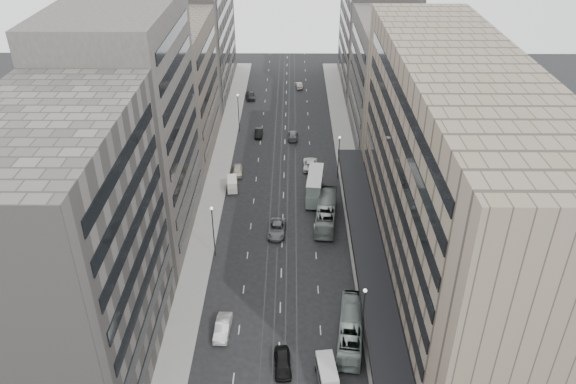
{
  "coord_description": "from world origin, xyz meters",
  "views": [
    {
      "loc": [
        1.39,
        -53.32,
        49.88
      ],
      "look_at": [
        0.84,
        20.52,
        5.68
      ],
      "focal_mm": 35.0,
      "sensor_mm": 36.0,
      "label": 1
    }
  ],
  "objects_px": {
    "sedan_1": "(223,328)",
    "vw_microbus": "(327,373)",
    "panel_van": "(232,184)",
    "sedan_0": "(283,363)",
    "double_decker": "(315,186)",
    "bus_near": "(351,329)",
    "sedan_2": "(277,229)",
    "bus_far": "(326,212)"
  },
  "relations": [
    {
      "from": "bus_far",
      "to": "vw_microbus",
      "type": "distance_m",
      "value": 31.92
    },
    {
      "from": "sedan_1",
      "to": "sedan_2",
      "type": "bearing_deg",
      "value": 76.88
    },
    {
      "from": "bus_near",
      "to": "panel_van",
      "type": "xyz_separation_m",
      "value": [
        -17.38,
        34.86,
        -0.32
      ]
    },
    {
      "from": "double_decker",
      "to": "sedan_1",
      "type": "bearing_deg",
      "value": -105.22
    },
    {
      "from": "vw_microbus",
      "to": "panel_van",
      "type": "height_order",
      "value": "vw_microbus"
    },
    {
      "from": "panel_van",
      "to": "sedan_2",
      "type": "relative_size",
      "value": 0.68
    },
    {
      "from": "double_decker",
      "to": "sedan_2",
      "type": "bearing_deg",
      "value": -114.82
    },
    {
      "from": "vw_microbus",
      "to": "sedan_1",
      "type": "bearing_deg",
      "value": 142.25
    },
    {
      "from": "panel_van",
      "to": "sedan_2",
      "type": "height_order",
      "value": "panel_van"
    },
    {
      "from": "bus_near",
      "to": "double_decker",
      "type": "height_order",
      "value": "double_decker"
    },
    {
      "from": "double_decker",
      "to": "vw_microbus",
      "type": "bearing_deg",
      "value": -83.87
    },
    {
      "from": "sedan_1",
      "to": "vw_microbus",
      "type": "bearing_deg",
      "value": -27.9
    },
    {
      "from": "bus_near",
      "to": "bus_far",
      "type": "xyz_separation_m",
      "value": [
        -1.62,
        25.45,
        0.11
      ]
    },
    {
      "from": "vw_microbus",
      "to": "sedan_0",
      "type": "xyz_separation_m",
      "value": [
        -4.89,
        1.88,
        -0.57
      ]
    },
    {
      "from": "double_decker",
      "to": "sedan_0",
      "type": "height_order",
      "value": "double_decker"
    },
    {
      "from": "panel_van",
      "to": "sedan_0",
      "type": "bearing_deg",
      "value": -83.03
    },
    {
      "from": "sedan_1",
      "to": "sedan_2",
      "type": "height_order",
      "value": "sedan_1"
    },
    {
      "from": "bus_far",
      "to": "vw_microbus",
      "type": "xyz_separation_m",
      "value": [
        -1.54,
        -31.88,
        -0.32
      ]
    },
    {
      "from": "double_decker",
      "to": "vw_microbus",
      "type": "height_order",
      "value": "double_decker"
    },
    {
      "from": "double_decker",
      "to": "sedan_1",
      "type": "distance_m",
      "value": 33.67
    },
    {
      "from": "sedan_1",
      "to": "sedan_2",
      "type": "xyz_separation_m",
      "value": [
        6.08,
        21.11,
        -0.03
      ]
    },
    {
      "from": "vw_microbus",
      "to": "bus_near",
      "type": "bearing_deg",
      "value": 56.91
    },
    {
      "from": "double_decker",
      "to": "sedan_2",
      "type": "distance_m",
      "value": 12.04
    },
    {
      "from": "double_decker",
      "to": "sedan_0",
      "type": "xyz_separation_m",
      "value": [
        -4.83,
        -36.77,
        -1.71
      ]
    },
    {
      "from": "panel_van",
      "to": "sedan_1",
      "type": "height_order",
      "value": "panel_van"
    },
    {
      "from": "bus_far",
      "to": "sedan_1",
      "type": "bearing_deg",
      "value": 66.85
    },
    {
      "from": "panel_van",
      "to": "sedan_0",
      "type": "distance_m",
      "value": 40.5
    },
    {
      "from": "double_decker",
      "to": "panel_van",
      "type": "relative_size",
      "value": 2.28
    },
    {
      "from": "bus_far",
      "to": "vw_microbus",
      "type": "bearing_deg",
      "value": 93.39
    },
    {
      "from": "sedan_0",
      "to": "sedan_1",
      "type": "distance_m",
      "value": 9.16
    },
    {
      "from": "sedan_0",
      "to": "sedan_2",
      "type": "height_order",
      "value": "sedan_0"
    },
    {
      "from": "vw_microbus",
      "to": "sedan_2",
      "type": "relative_size",
      "value": 0.85
    },
    {
      "from": "bus_far",
      "to": "double_decker",
      "type": "height_order",
      "value": "double_decker"
    },
    {
      "from": "sedan_0",
      "to": "sedan_2",
      "type": "distance_m",
      "value": 26.58
    },
    {
      "from": "sedan_0",
      "to": "sedan_2",
      "type": "relative_size",
      "value": 0.85
    },
    {
      "from": "panel_van",
      "to": "sedan_0",
      "type": "xyz_separation_m",
      "value": [
        9.33,
        -39.41,
        -0.47
      ]
    },
    {
      "from": "bus_near",
      "to": "sedan_2",
      "type": "distance_m",
      "value": 23.91
    },
    {
      "from": "double_decker",
      "to": "panel_van",
      "type": "distance_m",
      "value": 14.46
    },
    {
      "from": "bus_far",
      "to": "double_decker",
      "type": "bearing_deg",
      "value": -70.61
    },
    {
      "from": "sedan_1",
      "to": "sedan_2",
      "type": "relative_size",
      "value": 0.87
    },
    {
      "from": "bus_near",
      "to": "sedan_0",
      "type": "bearing_deg",
      "value": 37.11
    },
    {
      "from": "bus_near",
      "to": "panel_van",
      "type": "distance_m",
      "value": 38.96
    }
  ]
}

